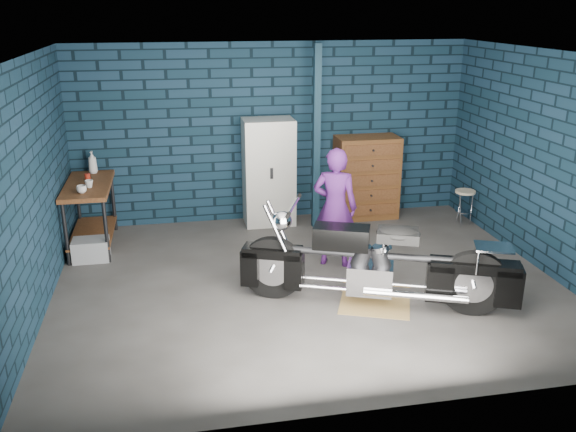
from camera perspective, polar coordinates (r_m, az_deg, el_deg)
name	(u,v)px	position (r m, az deg, el deg)	size (l,w,h in m)	color
ground	(308,283)	(7.46, 1.89, -6.27)	(6.00, 6.00, 0.00)	#4D4A48
room_walls	(300,119)	(7.39, 1.10, 9.05)	(6.02, 5.01, 2.71)	#0F2634
support_post	(316,139)	(8.95, 2.68, 7.22)	(0.10, 0.10, 2.70)	#122A39
workbench	(91,215)	(8.82, -17.94, 0.06)	(0.60, 1.40, 0.91)	brown
drip_mat	(375,305)	(7.00, 8.11, -8.24)	(0.78, 0.58, 0.01)	olive
motorcycle	(377,258)	(6.76, 8.34, -3.93)	(2.61, 0.71, 1.15)	black
person	(335,207)	(7.73, 4.42, 0.81)	(0.56, 0.37, 1.54)	#4F1C69
storage_bin	(91,250)	(8.45, -17.95, -3.01)	(0.46, 0.33, 0.29)	gray
locker	(269,172)	(9.22, -1.81, 4.11)	(0.75, 0.54, 1.61)	silver
tool_chest	(366,177)	(9.62, 7.34, 3.60)	(0.97, 0.54, 1.29)	brown
shop_stool	(464,208)	(9.64, 16.12, 0.74)	(0.30, 0.30, 0.55)	#BDAB8F
cup_a	(82,189)	(8.26, -18.75, 2.39)	(0.13, 0.13, 0.10)	#BDAB8F
cup_b	(89,184)	(8.48, -18.12, 2.87)	(0.11, 0.11, 0.10)	#BDAB8F
mug_red	(87,177)	(8.79, -18.25, 3.44)	(0.08, 0.08, 0.11)	maroon
bottle	(92,162)	(9.18, -17.83, 4.82)	(0.12, 0.12, 0.32)	gray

